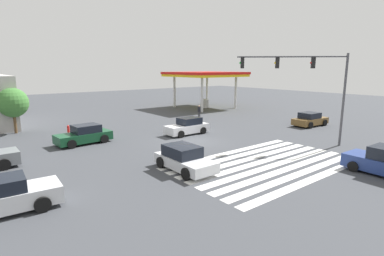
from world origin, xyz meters
The scene contains 11 objects.
ground_plane centered at (0.00, 0.00, 0.00)m, with size 119.06×119.06×0.00m, color #3D3F44.
crosswalk_markings centered at (0.00, -7.82, 0.00)m, with size 12.26×7.25×0.01m.
traffic_signal_mast centered at (6.42, -6.42, 5.39)m, with size 6.00×6.00×7.20m.
car_0 centered at (-7.43, 4.84, 0.71)m, with size 4.47×2.35×1.54m.
car_1 centered at (1.37, 2.45, 0.71)m, with size 4.21×1.96×1.55m.
car_2 centered at (-4.87, -5.45, 0.69)m, with size 2.11×4.20×1.47m.
car_5 centered at (14.23, -2.36, 0.67)m, with size 4.23×2.23×1.45m.
gas_station_canopy centered at (15.19, 16.16, 5.03)m, with size 9.85×9.85×5.54m.
pedestrian centered at (8.17, 8.98, 0.89)m, with size 0.41×0.40×1.61m.
tree_corner_a centered at (-11.24, 12.85, 2.91)m, with size 2.76×2.76×4.30m.
fire_hydrant centered at (-7.44, 9.28, 0.43)m, with size 0.22×0.22×0.86m.
Camera 1 is at (-15.23, -19.42, 6.06)m, focal length 28.00 mm.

